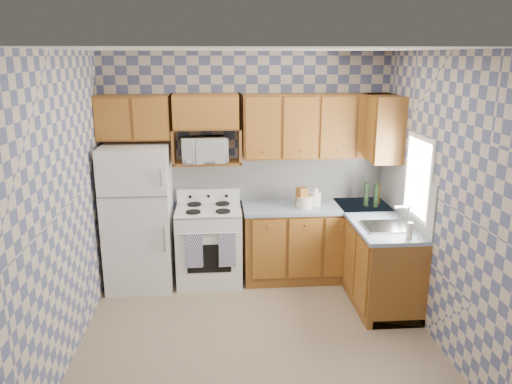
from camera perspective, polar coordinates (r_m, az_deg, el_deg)
The scene contains 29 objects.
floor at distance 5.10m, azimuth 0.11°, elevation -16.01°, with size 3.40×3.40×0.00m, color #8F7C5E.
back_wall at distance 6.09m, azimuth -1.10°, elevation 3.02°, with size 3.40×0.02×2.70m, color #50587D.
right_wall at distance 4.97m, azimuth 20.06°, elevation -0.78°, with size 0.02×3.20×2.70m, color #50587D.
backsplash_back at distance 6.15m, azimuth 2.64°, elevation 1.70°, with size 2.60×0.01×0.56m, color white.
backsplash_right at distance 5.71m, azimuth 16.59°, elevation -0.01°, with size 0.01×1.60×0.56m, color white.
refrigerator at distance 5.94m, azimuth -13.25°, elevation -2.80°, with size 0.75×0.70×1.68m, color white.
stove_body at distance 6.03m, azimuth -5.36°, elevation -6.12°, with size 0.76×0.65×0.90m, color white.
cooktop at distance 5.88m, azimuth -5.47°, elevation -1.99°, with size 0.76×0.65×0.03m, color silver.
backguard at distance 6.11m, azimuth -5.46°, elevation -0.37°, with size 0.76×0.08×0.17m, color white.
dish_towel_left at distance 5.68m, azimuth -7.06°, elevation -6.69°, with size 0.19×0.03×0.40m, color navy.
dish_towel_right at distance 5.68m, azimuth -3.31°, elevation -6.62°, with size 0.19×0.03×0.40m, color navy.
base_cabinets_back at distance 6.17m, azimuth 6.83°, elevation -5.76°, with size 1.75×0.60×0.88m, color brown.
base_cabinets_right at distance 5.86m, azimuth 13.35°, elevation -7.25°, with size 0.60×1.60×0.88m, color brown.
countertop_back at distance 6.01m, azimuth 6.97°, elevation -1.68°, with size 1.77×0.63×0.04m, color gray.
countertop_right at distance 5.70m, azimuth 13.58°, elevation -2.98°, with size 0.63×1.60×0.04m, color gray.
upper_cabinets_back at distance 5.94m, azimuth 7.01°, elevation 7.51°, with size 1.75×0.33×0.74m, color brown.
upper_cabinets_fridge at distance 5.88m, azimuth -13.81°, elevation 8.28°, with size 0.82×0.33×0.50m, color brown.
upper_cabinets_right at distance 5.95m, azimuth 14.13°, elevation 7.17°, with size 0.33×0.70×0.74m, color brown.
microwave_shelf at distance 5.90m, azimuth -5.58°, elevation 3.39°, with size 0.80×0.33×0.03m, color brown.
microwave at distance 5.82m, azimuth -6.00°, elevation 4.81°, with size 0.52×0.35×0.29m, color white.
sink at distance 5.38m, azimuth 14.78°, elevation -3.89°, with size 0.48×0.40×0.03m, color #B7B7BC.
window at distance 5.34m, azimuth 18.06°, elevation 1.58°, with size 0.02×0.66×0.86m, color silver.
bottle_0 at distance 6.05m, azimuth 12.48°, elevation -0.26°, with size 0.06×0.06×0.28m, color black.
bottle_1 at distance 6.03m, azimuth 13.55°, elevation -0.47°, with size 0.06×0.06×0.26m, color black.
bottle_2 at distance 6.14m, azimuth 13.70°, elevation -0.29°, with size 0.06×0.06×0.24m, color brown.
knife_block at distance 5.87m, azimuth 5.26°, elevation -0.62°, with size 0.11×0.11×0.24m, color brown.
electric_kettle at distance 5.96m, azimuth 6.79°, elevation -0.81°, with size 0.13×0.13×0.17m, color white.
food_containers at distance 5.87m, azimuth 5.55°, elevation -1.18°, with size 0.20×0.20×0.13m, color beige, non-canonical shape.
soap_bottle at distance 5.08m, azimuth 17.17°, elevation -4.27°, with size 0.06×0.06×0.17m, color beige.
Camera 1 is at (-0.35, -4.33, 2.66)m, focal length 35.00 mm.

